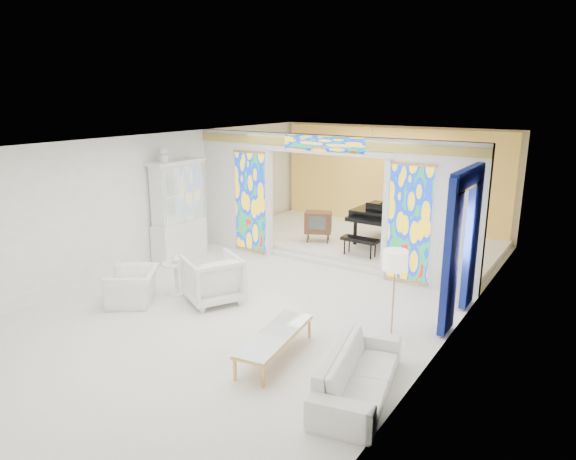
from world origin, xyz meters
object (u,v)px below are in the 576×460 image
Objects in this scene: coffee_table at (275,336)px; grand_piano at (393,214)px; armchair_left at (133,286)px; sofa at (358,372)px; china_cabinet at (178,211)px; tv_console at (318,222)px; armchair_right at (213,279)px.

coffee_table is 0.67× the size of grand_piano.
sofa is (4.94, -0.47, -0.02)m from armchair_left.
china_cabinet is 1.51× the size of coffee_table.
armchair_left is 1.25× the size of tv_console.
armchair_left is at bearing -27.18° from armchair_right.
sofa is at bearing -7.35° from coffee_table.
china_cabinet reaches higher than armchair_left.
grand_piano is at bearing 96.23° from coffee_table.
armchair_left is 3.49m from coffee_table.
coffee_table is 6.41m from grand_piano.
coffee_table is at bearing -90.61° from tv_console.
coffee_table is 5.79m from tv_console.
armchair_left is 0.99× the size of armchair_right.
armchair_left is at bearing -127.24° from tv_console.
armchair_right is at bearing 57.74° from sofa.
armchair_right reaches higher than armchair_left.
coffee_table is at bearing 90.83° from armchair_right.
china_cabinet is 2.74× the size of armchair_left.
grand_piano is at bearing 118.84° from armchair_left.
grand_piano is at bearing -168.39° from armchair_right.
china_cabinet is at bearing 169.67° from armchair_left.
tv_console is (-3.76, 5.50, 0.38)m from sofa.
china_cabinet is at bearing -136.36° from grand_piano.
armchair_left is 6.70m from grand_piano.
armchair_right is 5.44m from grand_piano.
armchair_right is at bearing -104.51° from grand_piano.
armchair_right is 0.37× the size of grand_piano.
armchair_left is 4.96m from sofa.
armchair_left is at bearing 72.17° from sofa.
armchair_left is at bearing -63.83° from china_cabinet.
tv_console is at bearing 22.03° from sofa.
armchair_right is 2.51m from coffee_table.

